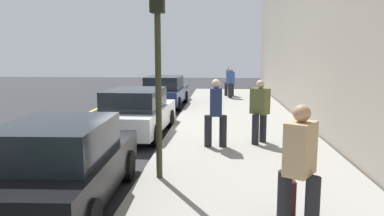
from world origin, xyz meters
TOP-DOWN VIEW (x-y plane):
  - ground_plane at (0.00, 0.00)m, footprint 56.00×56.00m
  - sidewalk at (0.00, -3.30)m, footprint 28.00×4.60m
  - lane_stripe_centre at (0.00, 3.20)m, footprint 28.00×0.14m
  - parked_car_black at (-5.87, 0.06)m, footprint 4.21×2.02m
  - parked_car_white at (-0.33, 0.01)m, footprint 4.35×2.02m
  - parked_car_navy at (6.27, 0.07)m, footprint 4.59×1.99m
  - pedestrian_blue_coat at (8.90, -3.21)m, footprint 0.55×0.49m
  - pedestrian_black_coat at (9.93, -3.19)m, footprint 0.51×0.55m
  - pedestrian_tan_coat at (-6.84, -3.71)m, footprint 0.58×0.53m
  - pedestrian_navy_coat at (-2.11, -2.52)m, footprint 0.50×0.60m
  - pedestrian_olive_coat at (-1.62, -3.72)m, footprint 0.53×0.56m
  - traffic_light_pole at (-4.66, -1.43)m, footprint 0.35×0.26m
  - rolling_suitcase at (-6.39, -3.63)m, footprint 0.34×0.22m

SIDE VIEW (x-z plane):
  - ground_plane at x=0.00m, z-range 0.00..0.00m
  - lane_stripe_centre at x=0.00m, z-range 0.00..0.01m
  - sidewalk at x=0.00m, z-range 0.00..0.15m
  - rolling_suitcase at x=-6.39m, z-range -0.03..0.95m
  - parked_car_black at x=-5.87m, z-range 0.00..1.51m
  - parked_car_white at x=-0.33m, z-range 0.00..1.51m
  - parked_car_navy at x=6.27m, z-range 0.00..1.51m
  - pedestrian_blue_coat at x=8.90m, z-range 0.21..1.89m
  - pedestrian_black_coat at x=9.93m, z-range 0.21..1.91m
  - pedestrian_olive_coat at x=-1.62m, z-range 0.21..1.96m
  - pedestrian_navy_coat at x=-2.11m, z-range 0.21..2.01m
  - pedestrian_tan_coat at x=-6.84m, z-range 0.21..2.01m
  - traffic_light_pole at x=-4.66m, z-range 0.87..4.80m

